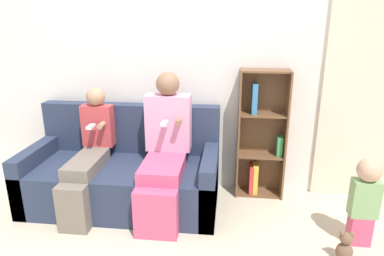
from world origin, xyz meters
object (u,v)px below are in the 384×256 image
couch (124,175)px  teddy_bear (345,247)px  bookshelf (261,138)px  toddler_standing (365,198)px  adult_seated (165,144)px  child_seated (88,153)px

couch → teddy_bear: size_ratio=7.23×
couch → bookshelf: 1.36m
couch → bookshelf: bearing=14.3°
couch → toddler_standing: (2.01, -0.42, 0.12)m
toddler_standing → teddy_bear: 0.41m
adult_seated → bookshelf: 0.96m
toddler_standing → bookshelf: size_ratio=0.57×
toddler_standing → teddy_bear: size_ratio=2.95×
child_seated → toddler_standing: (2.29, -0.29, -0.14)m
child_seated → bookshelf: size_ratio=0.87×
adult_seated → teddy_bear: 1.62m
child_seated → couch: bearing=24.5°
toddler_standing → teddy_bear: (-0.18, -0.23, -0.28)m
adult_seated → teddy_bear: (1.42, -0.57, -0.52)m
couch → adult_seated: 0.55m
adult_seated → bookshelf: bookshelf is taller
adult_seated → bookshelf: (0.86, 0.41, -0.05)m
couch → teddy_bear: (1.84, -0.65, -0.17)m
teddy_bear → bookshelf: bearing=119.7°
adult_seated → bookshelf: bearing=25.2°
bookshelf → teddy_bear: (0.56, -0.98, -0.47)m
couch → adult_seated: adult_seated is taller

